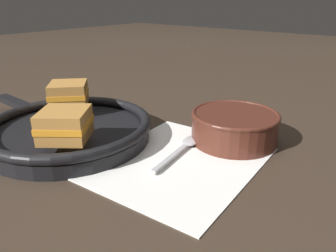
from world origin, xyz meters
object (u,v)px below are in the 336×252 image
Objects in this scene: sandwich_near_right at (69,94)px; spoon at (186,145)px; skillet at (69,130)px; sandwich_near_left at (65,125)px; soup_bowl at (235,125)px.

spoon is at bearing -78.42° from sandwich_near_right.
skillet is at bearing 109.40° from spoon.
sandwich_near_right is at bearing 92.11° from spoon.
skillet is 4.13× the size of sandwich_near_left.
sandwich_near_left and sandwich_near_right have the same top height.
sandwich_near_left is (-0.16, 0.12, 0.06)m from spoon.
sandwich_near_left is (-0.05, -0.07, 0.04)m from skillet.
skillet is at bearing 127.76° from soup_bowl.
skillet is 0.09m from sandwich_near_right.
spoon is at bearing -61.13° from skillet.
sandwich_near_right is (0.10, 0.14, 0.00)m from sandwich_near_left.
sandwich_near_left is at bearing 133.42° from spoon.
sandwich_near_right reaches higher than soup_bowl.
sandwich_near_left reaches higher than skillet.
sandwich_near_right is at bearing 113.50° from soup_bowl.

